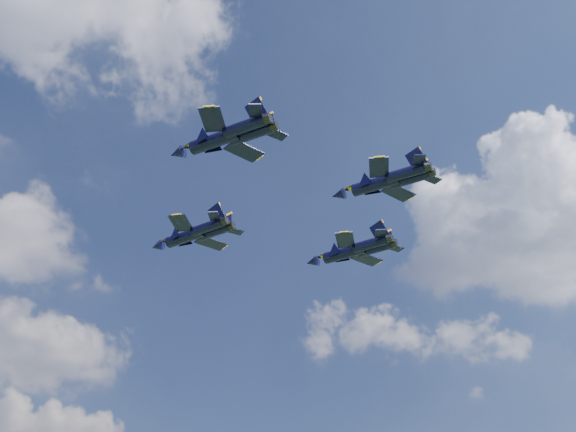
% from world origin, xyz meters
% --- Properties ---
extents(jet_lead, '(12.25, 16.36, 3.99)m').
position_xyz_m(jet_lead, '(-4.94, 17.63, 60.22)').
color(jet_lead, black).
extents(jet_left, '(12.65, 15.92, 3.96)m').
position_xyz_m(jet_left, '(-10.71, -7.93, 60.21)').
color(jet_left, black).
extents(jet_right, '(12.54, 16.69, 4.08)m').
position_xyz_m(jet_right, '(20.03, 10.25, 60.03)').
color(jet_right, black).
extents(jet_slot, '(11.69, 14.90, 3.69)m').
position_xyz_m(jet_slot, '(11.36, -11.74, 58.04)').
color(jet_slot, black).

